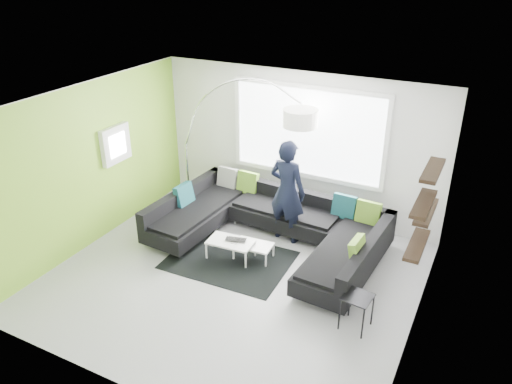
# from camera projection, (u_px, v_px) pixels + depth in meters

# --- Properties ---
(ground) EXTENTS (5.50, 5.50, 0.00)m
(ground) POSITION_uv_depth(u_px,v_px,m) (234.00, 278.00, 7.91)
(ground) COLOR #949499
(ground) RESTS_ON ground
(room_shell) EXTENTS (5.54, 5.04, 2.82)m
(room_shell) POSITION_uv_depth(u_px,v_px,m) (240.00, 169.00, 7.27)
(room_shell) COLOR silver
(room_shell) RESTS_ON ground
(sectional_sofa) EXTENTS (3.92, 2.57, 0.82)m
(sectional_sofa) POSITION_uv_depth(u_px,v_px,m) (267.00, 230.00, 8.57)
(sectional_sofa) COLOR black
(sectional_sofa) RESTS_ON ground
(rug) EXTENTS (2.05, 1.53, 0.01)m
(rug) POSITION_uv_depth(u_px,v_px,m) (229.00, 260.00, 8.36)
(rug) COLOR black
(rug) RESTS_ON ground
(coffee_table) EXTENTS (1.02, 0.64, 0.32)m
(coffee_table) POSITION_uv_depth(u_px,v_px,m) (242.00, 250.00, 8.36)
(coffee_table) COLOR silver
(coffee_table) RESTS_ON ground
(arc_lamp) EXTENTS (2.56, 0.73, 2.75)m
(arc_lamp) POSITION_uv_depth(u_px,v_px,m) (186.00, 144.00, 9.44)
(arc_lamp) COLOR silver
(arc_lamp) RESTS_ON ground
(side_table) EXTENTS (0.41, 0.41, 0.52)m
(side_table) POSITION_uv_depth(u_px,v_px,m) (356.00, 312.00, 6.78)
(side_table) COLOR black
(side_table) RESTS_ON ground
(person) EXTENTS (0.81, 0.64, 1.87)m
(person) POSITION_uv_depth(u_px,v_px,m) (287.00, 191.00, 8.61)
(person) COLOR black
(person) RESTS_ON ground
(laptop) EXTENTS (0.46, 0.40, 0.03)m
(laptop) POSITION_uv_depth(u_px,v_px,m) (235.00, 241.00, 8.27)
(laptop) COLOR black
(laptop) RESTS_ON coffee_table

